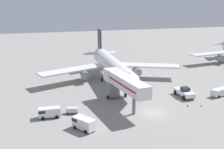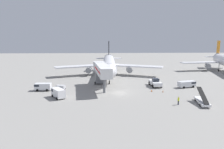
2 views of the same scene
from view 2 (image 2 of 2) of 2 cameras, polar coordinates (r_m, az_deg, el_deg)
ground_plane at (r=55.85m, az=1.95°, el=-5.16°), size 300.00×300.00×0.00m
airplane_at_gate at (r=79.63m, az=-0.83°, el=2.94°), size 42.77×42.67×13.40m
jet_bridge at (r=60.06m, az=-2.92°, el=1.22°), size 5.61×17.53×7.27m
pushback_tug at (r=64.50m, az=11.95°, el=-2.22°), size 3.05×6.43×2.53m
belt_loader_truck at (r=50.94m, az=23.79°, el=-6.65°), size 3.05×6.94×3.20m
service_van_mid_center at (r=61.26m, az=-18.77°, el=-3.16°), size 4.49×2.25×2.11m
service_van_outer_right at (r=52.95m, az=-14.78°, el=-4.89°), size 4.23×4.95×2.30m
service_van_rear_right at (r=65.73m, az=20.18°, el=-2.45°), size 5.69×3.29×1.91m
baggage_cart_near_left at (r=60.88m, az=-14.10°, el=-3.44°), size 2.78×1.96×1.34m
ground_crew_worker_foreground at (r=48.35m, az=18.01°, el=-6.88°), size 0.40×0.40×1.86m
safety_cone_alpha at (r=58.24m, az=10.97°, el=-4.38°), size 0.41×0.41×0.62m
safety_cone_bravo at (r=59.68m, az=23.27°, el=-4.63°), size 0.48×0.48×0.73m
safety_cone_charlie at (r=58.22m, az=14.00°, el=-4.57°), size 0.32×0.32×0.50m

